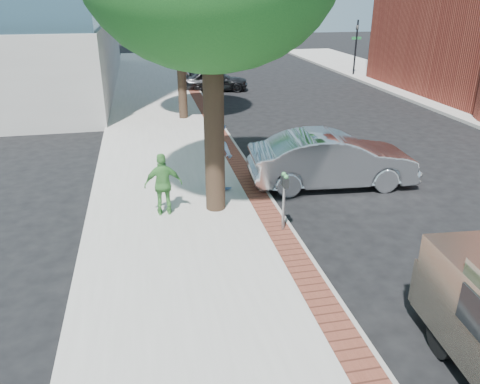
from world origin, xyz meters
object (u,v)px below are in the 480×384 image
object	(u,v)px
parking_meter	(284,190)
person_officer	(218,155)
bg_car	(216,80)
person_gray	(217,173)
sedan_silver	(332,160)
person_green	(163,184)

from	to	relation	value
parking_meter	person_officer	world-z (taller)	person_officer
bg_car	person_gray	bearing A→B (deg)	178.40
parking_meter	sedan_silver	world-z (taller)	sedan_silver
sedan_silver	bg_car	xyz separation A→B (m)	(-1.09, 15.66, -0.18)
parking_meter	person_gray	size ratio (longest dim) A/B	0.88
person_gray	bg_car	size ratio (longest dim) A/B	0.44
parking_meter	bg_car	bearing A→B (deg)	86.01
person_gray	person_officer	distance (m)	1.06
person_gray	sedan_silver	bearing A→B (deg)	87.98
person_officer	bg_car	xyz separation A→B (m)	(2.37, 15.43, -0.48)
bg_car	sedan_silver	bearing A→B (deg)	-168.71
parking_meter	person_gray	xyz separation A→B (m)	(-1.28, 2.03, -0.22)
sedan_silver	bg_car	size ratio (longest dim) A/B	1.31
person_officer	bg_car	distance (m)	15.62
person_green	person_gray	bearing A→B (deg)	-161.16
parking_meter	person_officer	bearing A→B (deg)	109.47
bg_car	person_green	bearing A→B (deg)	173.83
parking_meter	sedan_silver	bearing A→B (deg)	49.86
person_gray	sedan_silver	size ratio (longest dim) A/B	0.33
bg_car	parking_meter	bearing A→B (deg)	-176.70
person_officer	person_green	world-z (taller)	person_officer
person_gray	person_officer	world-z (taller)	person_officer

